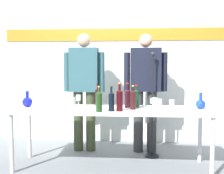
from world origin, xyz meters
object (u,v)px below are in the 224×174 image
Objects in this scene: decanter_blue_left at (27,102)px; wine_glass_left_3 at (37,102)px; wine_glass_left_1 at (79,98)px; wine_glass_right_0 at (172,102)px; wine_glass_right_3 at (153,101)px; wine_bottle_0 at (136,98)px; wine_bottle_1 at (120,99)px; presenter_right at (145,85)px; wine_bottle_4 at (111,101)px; display_table at (111,113)px; wine_glass_left_4 at (50,102)px; wine_bottle_5 at (133,99)px; wine_glass_left_2 at (48,96)px; wine_glass_right_1 at (159,103)px; wine_glass_right_2 at (155,101)px; microphone_stand at (152,123)px; decanter_blue_right at (201,104)px; wine_bottle_2 at (98,96)px; presenter_left at (84,84)px; wine_bottle_6 at (99,101)px; wine_bottle_3 at (128,97)px; wine_glass_left_0 at (73,102)px.

decanter_blue_left reaches higher than wine_glass_left_3.
wine_glass_left_1 is 1.16m from wine_glass_right_0.
wine_bottle_0 is at bearing 167.37° from wine_glass_right_3.
wine_glass_right_0 is at bearing 13.39° from wine_bottle_1.
presenter_right reaches higher than wine_bottle_4.
wine_glass_left_4 is (-0.71, -0.20, 0.16)m from display_table.
wine_glass_left_1 is 0.41m from wine_glass_left_4.
wine_glass_right_3 is (0.51, 0.06, 0.15)m from display_table.
presenter_right reaches higher than wine_glass_right_3.
wine_glass_left_2 is at bearing 164.07° from wine_bottle_5.
wine_glass_left_4 is at bearing -163.96° from display_table.
wine_glass_right_1 is at bearing -31.57° from wine_bottle_5.
microphone_stand is (0.01, 0.53, -0.36)m from wine_glass_right_2.
wine_glass_left_4 is (0.37, -0.24, 0.03)m from decanter_blue_left.
wine_glass_left_3 is at bearing -168.76° from wine_glass_right_3.
decanter_blue_right is 0.60m from wine_glass_right_1.
presenter_right is at bearing 32.77° from wine_bottle_2.
presenter_left is 1.35m from wine_glass_right_1.
presenter_left is at bearing 142.66° from wine_glass_right_2.
presenter_right is 10.72× the size of wine_glass_left_2.
wine_bottle_6 is 1.87× the size of wine_glass_left_1.
wine_bottle_5 is 0.28m from wine_glass_right_3.
wine_bottle_2 reaches higher than decanter_blue_left.
presenter_left reaches higher than display_table.
presenter_left reaches higher than wine_bottle_0.
wine_glass_left_3 is at bearing -178.14° from wine_glass_left_4.
wine_glass_left_1 is 1.09× the size of wine_glass_left_4.
decanter_blue_right is 1.51m from wine_glass_left_1.
wine_bottle_1 is 0.85m from microphone_stand.
wine_glass_left_4 is (-1.15, -0.85, -0.15)m from presenter_right.
wine_glass_left_1 is at bearing 179.77° from wine_bottle_3.
wine_glass_left_0 is at bearing -134.16° from presenter_right.
wine_glass_left_2 is at bearing 109.57° from wine_glass_left_4.
wine_glass_right_1 is at bearing -31.77° from wine_bottle_2.
wine_glass_right_1 is (0.25, -0.35, -0.01)m from wine_bottle_0.
wine_bottle_4 is at bearing 175.99° from wine_glass_right_1.
microphone_stand is (0.65, 0.69, -0.38)m from wine_bottle_6.
microphone_stand is at bearing 45.49° from wine_bottle_3.
wine_bottle_4 is (-0.18, -0.29, -0.01)m from wine_bottle_3.
wine_glass_left_4 is (-0.51, -0.43, -0.02)m from wine_bottle_2.
microphone_stand is at bearing 24.78° from wine_glass_left_3.
wine_bottle_6 is at bearing -17.16° from decanter_blue_left.
wine_bottle_2 reaches higher than wine_glass_right_0.
wine_bottle_6 is at bearing -114.76° from display_table.
wine_glass_left_0 and wine_glass_left_1 have the same top height.
wine_glass_left_2 is at bearing -173.28° from microphone_stand.
wine_glass_left_2 is at bearing 155.14° from wine_bottle_1.
wine_glass_left_1 is at bearing 167.45° from display_table.
presenter_left reaches higher than wine_bottle_6.
decanter_blue_right is at bearing -5.18° from wine_bottle_0.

